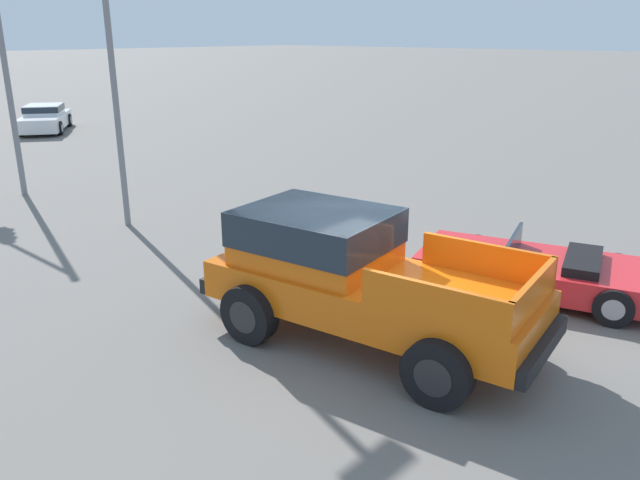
% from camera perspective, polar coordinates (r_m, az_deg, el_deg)
% --- Properties ---
extents(ground_plane, '(320.00, 320.00, 0.00)m').
position_cam_1_polar(ground_plane, '(9.84, 4.40, -8.25)').
color(ground_plane, slate).
extents(orange_pickup_truck, '(2.76, 5.31, 1.90)m').
position_cam_1_polar(orange_pickup_truck, '(9.22, 2.67, -2.70)').
color(orange_pickup_truck, orange).
rests_on(orange_pickup_truck, ground_plane).
extents(red_convertible_car, '(2.88, 4.42, 1.04)m').
position_cam_1_polar(red_convertible_car, '(11.68, 19.35, -2.70)').
color(red_convertible_car, red).
rests_on(red_convertible_car, ground_plane).
extents(parked_car_white, '(4.01, 4.67, 1.21)m').
position_cam_1_polar(parked_car_white, '(32.31, -23.86, 10.18)').
color(parked_car_white, white).
rests_on(parked_car_white, ground_plane).
extents(street_lamp_post, '(0.90, 0.24, 8.41)m').
position_cam_1_polar(street_lamp_post, '(15.11, -19.00, 19.75)').
color(street_lamp_post, slate).
rests_on(street_lamp_post, ground_plane).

